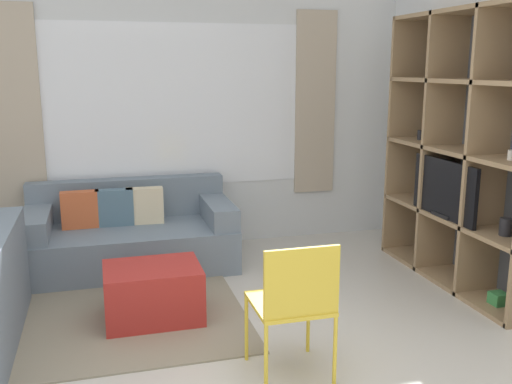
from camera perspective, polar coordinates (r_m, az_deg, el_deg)
The scene contains 7 objects.
wall_back at distance 5.82m, azimuth -8.06°, elevation 7.63°, with size 5.95×0.11×2.70m.
wall_right at distance 5.23m, azimuth 21.98°, elevation 6.25°, with size 0.07×4.37×2.70m, color silver.
area_rug at distance 4.59m, azimuth -17.27°, elevation -11.60°, with size 2.42×1.91×0.01m, color gray.
shelving_unit at distance 5.08m, azimuth 20.36°, elevation 3.66°, with size 0.41×1.88×2.29m.
couch_main at distance 5.46m, azimuth -12.44°, elevation -4.29°, with size 1.86×0.96×0.77m.
ottoman at distance 4.31m, azimuth -10.26°, elevation -9.92°, with size 0.69×0.53×0.41m.
folding_chair at distance 3.36m, azimuth 3.84°, elevation -10.61°, with size 0.44×0.46×0.86m.
Camera 1 is at (-0.76, -2.55, 1.83)m, focal length 40.00 mm.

